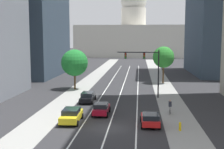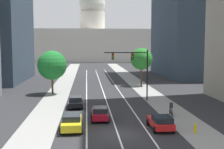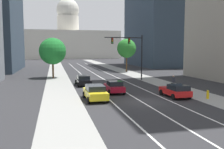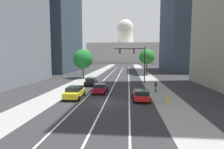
# 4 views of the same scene
# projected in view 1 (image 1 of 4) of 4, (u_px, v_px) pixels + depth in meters

# --- Properties ---
(ground_plane) EXTENTS (400.00, 400.00, 0.00)m
(ground_plane) POSITION_uv_depth(u_px,v_px,m) (126.00, 78.00, 70.95)
(ground_plane) COLOR #2B2B2D
(sidewalk_left) EXTENTS (3.86, 130.00, 0.01)m
(sidewalk_left) POSITION_uv_depth(u_px,v_px,m) (90.00, 80.00, 66.69)
(sidewalk_left) COLOR gray
(sidewalk_left) RESTS_ON ground
(sidewalk_right) EXTENTS (3.86, 130.00, 0.01)m
(sidewalk_right) POSITION_uv_depth(u_px,v_px,m) (161.00, 81.00, 65.32)
(sidewalk_right) COLOR gray
(sidewalk_right) RESTS_ON ground
(lane_stripe_left) EXTENTS (0.16, 90.00, 0.01)m
(lane_stripe_left) POSITION_uv_depth(u_px,v_px,m) (107.00, 88.00, 56.37)
(lane_stripe_left) COLOR white
(lane_stripe_left) RESTS_ON ground
(lane_stripe_center) EXTENTS (0.16, 90.00, 0.01)m
(lane_stripe_center) POSITION_uv_depth(u_px,v_px,m) (122.00, 88.00, 56.11)
(lane_stripe_center) COLOR white
(lane_stripe_center) RESTS_ON ground
(lane_stripe_right) EXTENTS (0.16, 90.00, 0.01)m
(lane_stripe_right) POSITION_uv_depth(u_px,v_px,m) (138.00, 88.00, 55.86)
(lane_stripe_right) COLOR white
(lane_stripe_right) RESTS_ON ground
(capitol_building) EXTENTS (54.78, 26.00, 34.26)m
(capitol_building) POSITION_uv_depth(u_px,v_px,m) (133.00, 37.00, 150.06)
(capitol_building) COLOR beige
(capitol_building) RESTS_ON ground
(car_crimson) EXTENTS (1.94, 4.12, 1.46)m
(car_crimson) POSITION_uv_depth(u_px,v_px,m) (101.00, 109.00, 36.80)
(car_crimson) COLOR maroon
(car_crimson) RESTS_ON ground
(car_yellow) EXTENTS (2.16, 4.62, 1.53)m
(car_yellow) POSITION_uv_depth(u_px,v_px,m) (71.00, 115.00, 33.50)
(car_yellow) COLOR yellow
(car_yellow) RESTS_ON ground
(car_red) EXTENTS (2.12, 4.10, 1.44)m
(car_red) POSITION_uv_depth(u_px,v_px,m) (150.00, 119.00, 32.08)
(car_red) COLOR red
(car_red) RESTS_ON ground
(car_black) EXTENTS (2.00, 4.75, 1.45)m
(car_black) POSITION_uv_depth(u_px,v_px,m) (88.00, 97.00, 44.03)
(car_black) COLOR black
(car_black) RESTS_ON ground
(traffic_signal_mast) EXTENTS (6.45, 0.39, 7.47)m
(traffic_signal_mast) POSITION_uv_depth(u_px,v_px,m) (146.00, 64.00, 46.81)
(traffic_signal_mast) COLOR black
(traffic_signal_mast) RESTS_ON ground
(fire_hydrant) EXTENTS (0.26, 0.35, 0.91)m
(fire_hydrant) POSITION_uv_depth(u_px,v_px,m) (180.00, 126.00, 30.45)
(fire_hydrant) COLOR yellow
(fire_hydrant) RESTS_ON ground
(cyclist) EXTENTS (0.38, 1.70, 1.72)m
(cyclist) POSITION_uv_depth(u_px,v_px,m) (170.00, 107.00, 37.43)
(cyclist) COLOR black
(cyclist) RESTS_ON ground
(street_tree_near_left) EXTENTS (4.80, 4.80, 7.21)m
(street_tree_near_left) POSITION_uv_depth(u_px,v_px,m) (75.00, 63.00, 54.57)
(street_tree_near_left) COLOR #51381E
(street_tree_near_left) RESTS_ON ground
(street_tree_mid_right) EXTENTS (4.34, 4.34, 7.53)m
(street_tree_mid_right) POSITION_uv_depth(u_px,v_px,m) (163.00, 57.00, 61.77)
(street_tree_mid_right) COLOR #51381E
(street_tree_mid_right) RESTS_ON ground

